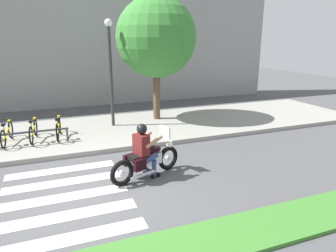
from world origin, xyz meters
name	(u,v)px	position (x,y,z in m)	size (l,w,h in m)	color
ground_plane	(86,194)	(0.00, 0.00, 0.00)	(48.00, 48.00, 0.00)	#4C4C4F
sidewalk	(70,135)	(0.00, 4.60, 0.07)	(24.00, 4.40, 0.15)	gray
crosswalk_stripe_0	(71,239)	(-0.46, -1.60, 0.00)	(2.80, 0.40, 0.01)	white
crosswalk_stripe_1	(68,216)	(-0.46, -0.80, 0.00)	(2.80, 0.40, 0.01)	white
crosswalk_stripe_2	(65,197)	(-0.46, 0.00, 0.00)	(2.80, 0.40, 0.01)	white
crosswalk_stripe_3	(63,182)	(-0.46, 0.80, 0.00)	(2.80, 0.40, 0.01)	white
crosswalk_stripe_4	(62,170)	(-0.46, 1.60, 0.00)	(2.80, 0.40, 0.01)	white
motorcycle	(147,160)	(1.58, 0.35, 0.47)	(2.05, 0.94, 1.25)	black
rider	(144,147)	(1.51, 0.33, 0.83)	(0.74, 0.68, 1.45)	#591919
bicycle_2	(7,133)	(-1.98, 4.16, 0.48)	(0.48, 1.67, 0.72)	black
bicycle_3	(33,130)	(-1.19, 4.16, 0.49)	(0.48, 1.61, 0.74)	black
bicycle_4	(58,128)	(-0.40, 4.16, 0.49)	(0.48, 1.59, 0.74)	black
bike_rack	(5,136)	(-1.99, 3.60, 0.57)	(3.77, 0.07, 0.49)	#333338
street_lamp	(110,64)	(1.66, 5.00, 2.52)	(0.28, 0.28, 4.14)	#2D2D33
tree_near_rack	(156,38)	(3.61, 5.40, 3.48)	(3.21, 3.21, 5.10)	brown
building_backdrop	(55,27)	(0.00, 10.30, 4.01)	(24.00, 1.20, 8.02)	gray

